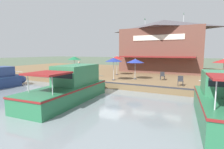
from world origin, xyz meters
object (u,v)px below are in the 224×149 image
at_px(patio_umbrella_far_corner, 224,61).
at_px(cafe_chair_beside_entrance, 162,75).
at_px(person_near_entrance, 79,67).
at_px(patio_umbrella_near_quay_edge, 117,58).
at_px(tree_downstream_bank, 145,44).
at_px(patio_umbrella_by_entrance, 74,58).
at_px(motorboat_far_downstream, 224,103).
at_px(motorboat_second_along, 74,87).
at_px(cafe_chair_back_row_seat, 71,69).
at_px(cafe_chair_far_corner_seat, 181,80).
at_px(waterfront_restaurant, 163,45).
at_px(patio_umbrella_back_row, 135,61).
at_px(patio_umbrella_mid_patio_right, 114,60).

distance_m(patio_umbrella_far_corner, cafe_chair_beside_entrance, 5.67).
distance_m(patio_umbrella_far_corner, person_near_entrance, 15.24).
xyz_separation_m(patio_umbrella_near_quay_edge, tree_downstream_bank, (-12.74, -0.07, 2.32)).
bearing_deg(cafe_chair_beside_entrance, patio_umbrella_by_entrance, -93.86).
relative_size(cafe_chair_beside_entrance, tree_downstream_bank, 0.13).
relative_size(person_near_entrance, motorboat_far_downstream, 0.24).
bearing_deg(motorboat_second_along, cafe_chair_beside_entrance, 150.87).
distance_m(patio_umbrella_near_quay_edge, cafe_chair_back_row_seat, 7.26).
height_order(motorboat_second_along, motorboat_far_downstream, motorboat_far_downstream).
relative_size(patio_umbrella_near_quay_edge, tree_downstream_bank, 0.37).
height_order(cafe_chair_far_corner_seat, tree_downstream_bank, tree_downstream_bank).
relative_size(waterfront_restaurant, patio_umbrella_back_row, 5.38).
xyz_separation_m(person_near_entrance, motorboat_far_downstream, (6.99, 14.28, -0.78)).
height_order(cafe_chair_beside_entrance, person_near_entrance, person_near_entrance).
xyz_separation_m(cafe_chair_beside_entrance, motorboat_second_along, (8.60, -4.79, -0.10)).
xyz_separation_m(patio_umbrella_mid_patio_right, patio_umbrella_near_quay_edge, (-4.13, -1.56, 0.09)).
bearing_deg(patio_umbrella_far_corner, motorboat_far_downstream, -5.22).
bearing_deg(tree_downstream_bank, motorboat_far_downstream, 25.16).
xyz_separation_m(motorboat_far_downstream, tree_downstream_bank, (-22.89, -10.75, 4.19)).
relative_size(cafe_chair_far_corner_seat, cafe_chair_back_row_seat, 1.00).
height_order(patio_umbrella_by_entrance, cafe_chair_far_corner_seat, patio_umbrella_by_entrance).
bearing_deg(motorboat_far_downstream, patio_umbrella_back_row, -136.31).
relative_size(patio_umbrella_mid_patio_right, patio_umbrella_back_row, 1.07).
relative_size(patio_umbrella_by_entrance, motorboat_second_along, 0.28).
relative_size(patio_umbrella_far_corner, patio_umbrella_by_entrance, 0.98).
xyz_separation_m(patio_umbrella_far_corner, patio_umbrella_near_quay_edge, (-1.25, -11.50, 0.12)).
relative_size(patio_umbrella_mid_patio_right, person_near_entrance, 1.34).
relative_size(waterfront_restaurant, tree_downstream_bank, 1.78).
distance_m(patio_umbrella_by_entrance, cafe_chair_back_row_seat, 1.88).
distance_m(patio_umbrella_mid_patio_right, motorboat_second_along, 6.39).
xyz_separation_m(patio_umbrella_mid_patio_right, motorboat_second_along, (6.14, -0.28, -1.75)).
relative_size(patio_umbrella_near_quay_edge, person_near_entrance, 1.39).
bearing_deg(patio_umbrella_by_entrance, patio_umbrella_mid_patio_right, 66.97).
height_order(cafe_chair_far_corner_seat, motorboat_far_downstream, motorboat_far_downstream).
bearing_deg(cafe_chair_back_row_seat, cafe_chair_beside_entrance, 84.72).
bearing_deg(cafe_chair_back_row_seat, person_near_entrance, 51.80).
height_order(patio_umbrella_mid_patio_right, cafe_chair_beside_entrance, patio_umbrella_mid_patio_right).
distance_m(patio_umbrella_near_quay_edge, patio_umbrella_back_row, 4.11).
distance_m(waterfront_restaurant, tree_downstream_bank, 6.75).
bearing_deg(cafe_chair_beside_entrance, patio_umbrella_near_quay_edge, -105.37).
bearing_deg(cafe_chair_far_corner_seat, patio_umbrella_mid_patio_right, -91.66).
height_order(cafe_chair_back_row_seat, tree_downstream_bank, tree_downstream_bank).
bearing_deg(patio_umbrella_back_row, patio_umbrella_far_corner, 98.19).
relative_size(patio_umbrella_mid_patio_right, motorboat_far_downstream, 0.33).
relative_size(patio_umbrella_near_quay_edge, cafe_chair_far_corner_seat, 2.90).
distance_m(patio_umbrella_mid_patio_right, patio_umbrella_back_row, 2.44).
xyz_separation_m(cafe_chair_back_row_seat, tree_downstream_bank, (-13.20, 6.96, 4.06)).
xyz_separation_m(patio_umbrella_back_row, person_near_entrance, (0.73, -6.91, -0.85)).
height_order(waterfront_restaurant, patio_umbrella_near_quay_edge, waterfront_restaurant).
xyz_separation_m(cafe_chair_beside_entrance, person_near_entrance, (1.49, -9.67, 0.65)).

